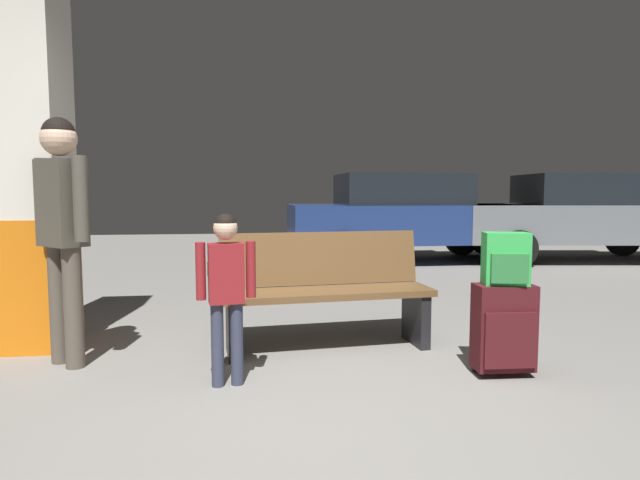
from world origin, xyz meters
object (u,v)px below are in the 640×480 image
(child, at_px, (226,280))
(parked_car_near, at_px, (407,215))
(adult, at_px, (62,214))
(parked_car_side, at_px, (578,215))
(suitcase, at_px, (504,328))
(backpack_bright, at_px, (506,259))
(structural_pillar, at_px, (27,164))
(bench, at_px, (326,291))

(child, xyz_separation_m, parked_car_near, (2.82, 5.65, 0.14))
(adult, distance_m, parked_car_side, 8.48)
(suitcase, bearing_deg, adult, 168.45)
(backpack_bright, bearing_deg, structural_pillar, 161.46)
(parked_car_near, bearing_deg, suitcase, -100.24)
(child, height_order, parked_car_near, parked_car_near)
(backpack_bright, relative_size, parked_car_near, 0.08)
(bench, height_order, parked_car_side, parked_car_side)
(suitcase, height_order, child, child)
(suitcase, xyz_separation_m, parked_car_side, (4.05, 5.43, 0.48))
(structural_pillar, distance_m, backpack_bright, 3.57)
(structural_pillar, relative_size, parked_car_near, 0.69)
(structural_pillar, distance_m, parked_car_side, 8.56)
(suitcase, height_order, parked_car_near, parked_car_near)
(structural_pillar, bearing_deg, parked_car_near, 46.49)
(parked_car_near, bearing_deg, parked_car_side, -5.17)
(structural_pillar, bearing_deg, child, -34.60)
(bench, bearing_deg, suitcase, -36.84)
(suitcase, distance_m, child, 1.82)
(adult, height_order, parked_car_near, adult)
(structural_pillar, xyz_separation_m, suitcase, (3.33, -1.11, -1.10))
(structural_pillar, distance_m, suitcase, 3.67)
(parked_car_side, bearing_deg, backpack_bright, -126.70)
(suitcase, distance_m, backpack_bright, 0.45)
(backpack_bright, height_order, adult, adult)
(adult, relative_size, parked_car_near, 0.41)
(structural_pillar, xyz_separation_m, parked_car_near, (4.36, 4.59, -0.61))
(child, xyz_separation_m, parked_car_side, (5.84, 5.38, 0.14))
(suitcase, distance_m, adult, 3.06)
(bench, distance_m, adult, 1.95)
(structural_pillar, xyz_separation_m, bench, (2.26, -0.32, -0.98))
(suitcase, bearing_deg, child, 178.25)
(parked_car_side, height_order, parked_car_near, same)
(bench, height_order, backpack_bright, backpack_bright)
(structural_pillar, distance_m, child, 2.01)
(structural_pillar, height_order, parked_car_near, structural_pillar)
(parked_car_side, bearing_deg, suitcase, -126.69)
(suitcase, bearing_deg, bench, 143.16)
(backpack_bright, xyz_separation_m, adult, (-2.91, 0.60, 0.28))
(structural_pillar, height_order, adult, structural_pillar)
(backpack_bright, distance_m, adult, 2.98)
(adult, bearing_deg, backpack_bright, -11.56)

